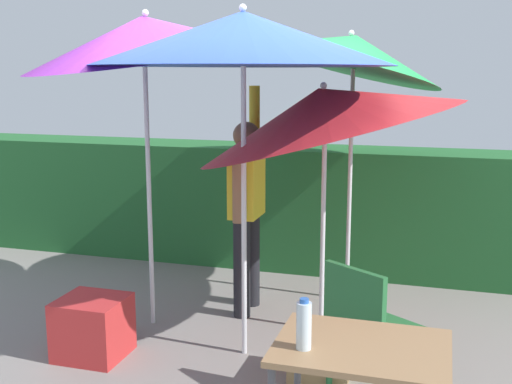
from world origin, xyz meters
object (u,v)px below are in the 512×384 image
object	(u,v)px
umbrella_yellow	(243,39)
cooler_box	(93,327)
chair_plastic	(367,325)
folding_table	(361,364)
umbrella_navy	(352,52)
person_vendor	(247,203)
umbrella_orange	(145,39)
bottle_water	(304,325)
umbrella_rainbow	(324,111)
crate_cardboard	(321,356)

from	to	relation	value
umbrella_yellow	cooler_box	world-z (taller)	umbrella_yellow
chair_plastic	folding_table	xyz separation A→B (m)	(0.07, -0.85, 0.16)
umbrella_navy	person_vendor	size ratio (longest dim) A/B	1.36
umbrella_orange	bottle_water	bearing A→B (deg)	-47.38
umbrella_yellow	chair_plastic	size ratio (longest dim) A/B	2.73
umbrella_orange	bottle_water	distance (m)	2.73
umbrella_rainbow	umbrella_yellow	size ratio (longest dim) A/B	0.88
person_vendor	cooler_box	distance (m)	1.57
cooler_box	crate_cardboard	xyz separation A→B (m)	(1.62, 0.11, -0.05)
crate_cardboard	umbrella_orange	bearing A→B (deg)	159.56
umbrella_rainbow	bottle_water	size ratio (longest dim) A/B	8.91
chair_plastic	crate_cardboard	xyz separation A→B (m)	(-0.32, 0.23, -0.35)
umbrella_rainbow	umbrella_orange	distance (m)	1.43
crate_cardboard	folding_table	distance (m)	1.26
umbrella_navy	person_vendor	bearing A→B (deg)	-144.45
umbrella_yellow	crate_cardboard	xyz separation A→B (m)	(0.60, -0.24, -2.05)
folding_table	bottle_water	xyz separation A→B (m)	(-0.25, -0.12, 0.21)
umbrella_orange	folding_table	size ratio (longest dim) A/B	3.21
chair_plastic	umbrella_navy	bearing A→B (deg)	102.42
person_vendor	crate_cardboard	size ratio (longest dim) A/B	5.01
cooler_box	bottle_water	size ratio (longest dim) A/B	1.91
umbrella_orange	cooler_box	world-z (taller)	umbrella_orange
umbrella_yellow	cooler_box	size ratio (longest dim) A/B	5.31
umbrella_rainbow	bottle_water	bearing A→B (deg)	-81.53
umbrella_orange	folding_table	xyz separation A→B (m)	(1.85, -1.63, -1.57)
umbrella_yellow	folding_table	distance (m)	2.26
chair_plastic	cooler_box	xyz separation A→B (m)	(-1.94, 0.12, -0.30)
chair_plastic	folding_table	world-z (taller)	chair_plastic
umbrella_orange	crate_cardboard	xyz separation A→B (m)	(1.46, -0.55, -2.08)
umbrella_yellow	cooler_box	xyz separation A→B (m)	(-1.02, -0.35, -2.00)
folding_table	bottle_water	size ratio (longest dim) A/B	3.33
person_vendor	folding_table	world-z (taller)	person_vendor
cooler_box	umbrella_navy	bearing A→B (deg)	47.61
cooler_box	person_vendor	bearing A→B (deg)	55.62
cooler_box	folding_table	xyz separation A→B (m)	(2.01, -0.97, 0.46)
umbrella_yellow	folding_table	size ratio (longest dim) A/B	3.04
person_vendor	folding_table	distance (m)	2.46
umbrella_orange	bottle_water	size ratio (longest dim) A/B	10.70
chair_plastic	crate_cardboard	size ratio (longest dim) A/B	2.37
cooler_box	crate_cardboard	distance (m)	1.62
umbrella_rainbow	umbrella_yellow	bearing A→B (deg)	-130.62
umbrella_orange	umbrella_yellow	distance (m)	0.91
chair_plastic	cooler_box	size ratio (longest dim) A/B	1.94
cooler_box	folding_table	distance (m)	2.28
umbrella_orange	cooler_box	bearing A→B (deg)	-103.38
umbrella_rainbow	person_vendor	size ratio (longest dim) A/B	1.14
folding_table	crate_cardboard	bearing A→B (deg)	109.85
crate_cardboard	bottle_water	size ratio (longest dim) A/B	1.56
umbrella_yellow	bottle_water	world-z (taller)	umbrella_yellow
umbrella_yellow	folding_table	xyz separation A→B (m)	(0.99, -1.32, -1.54)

